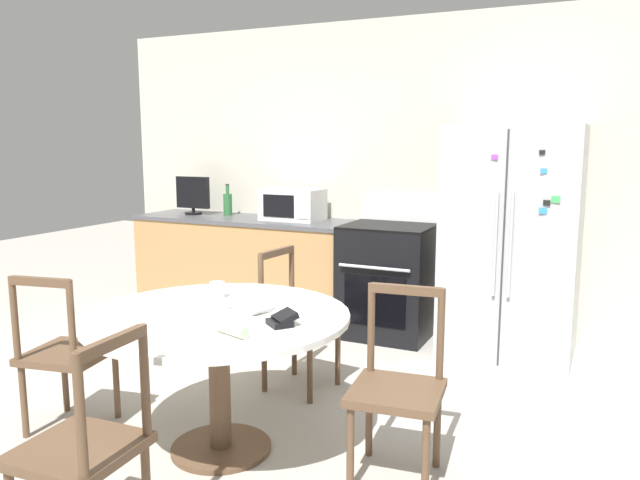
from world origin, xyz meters
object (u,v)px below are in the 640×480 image
(dining_chair_far, at_px, (298,323))
(wallet, at_px, (282,320))
(countertop_tv, at_px, (193,194))
(refrigerator, at_px, (512,243))
(oven_range, at_px, (389,279))
(dining_chair_near, at_px, (85,450))
(dining_chair_right, at_px, (398,389))
(dining_chair_left, at_px, (66,355))
(candle_glass, at_px, (217,291))
(counter_bottle, at_px, (228,203))
(microwave, at_px, (293,204))

(dining_chair_far, height_order, wallet, dining_chair_far)
(countertop_tv, bearing_deg, refrigerator, -1.94)
(oven_range, bearing_deg, dining_chair_near, -92.23)
(dining_chair_right, bearing_deg, refrigerator, -102.26)
(dining_chair_left, bearing_deg, dining_chair_near, -50.05)
(dining_chair_far, distance_m, wallet, 1.10)
(refrigerator, xyz_separation_m, dining_chair_left, (-2.00, -2.33, -0.42))
(refrigerator, xyz_separation_m, oven_range, (-0.97, 0.06, -0.38))
(refrigerator, distance_m, candle_glass, 2.30)
(counter_bottle, distance_m, dining_chair_near, 3.65)
(refrigerator, bearing_deg, dining_chair_near, -109.49)
(dining_chair_right, bearing_deg, microwave, -58.23)
(counter_bottle, bearing_deg, dining_chair_far, -44.21)
(dining_chair_left, height_order, wallet, dining_chair_left)
(refrigerator, distance_m, counter_bottle, 2.62)
(dining_chair_left, distance_m, dining_chair_far, 1.39)
(dining_chair_near, relative_size, candle_glass, 10.03)
(countertop_tv, distance_m, counter_bottle, 0.35)
(candle_glass, bearing_deg, dining_chair_left, -149.80)
(microwave, height_order, candle_glass, microwave)
(dining_chair_far, height_order, dining_chair_near, same)
(oven_range, distance_m, microwave, 1.09)
(countertop_tv, height_order, dining_chair_far, countertop_tv)
(counter_bottle, xyz_separation_m, dining_chair_left, (0.61, -2.52, -0.58))
(dining_chair_left, xyz_separation_m, dining_chair_far, (0.87, 1.08, 0.00))
(wallet, bearing_deg, dining_chair_near, -113.61)
(refrigerator, relative_size, dining_chair_far, 1.89)
(oven_range, relative_size, wallet, 6.22)
(refrigerator, bearing_deg, dining_chair_far, -132.03)
(dining_chair_left, height_order, dining_chair_far, same)
(microwave, xyz_separation_m, candle_glass, (0.61, -2.05, -0.26))
(dining_chair_far, bearing_deg, counter_bottle, -128.23)
(refrigerator, relative_size, wallet, 9.81)
(microwave, bearing_deg, dining_chair_far, -61.13)
(dining_chair_near, height_order, wallet, dining_chair_near)
(dining_chair_left, height_order, candle_glass, dining_chair_left)
(dining_chair_far, bearing_deg, dining_chair_right, 56.75)
(countertop_tv, relative_size, dining_chair_right, 0.40)
(countertop_tv, distance_m, dining_chair_near, 3.74)
(refrigerator, height_order, candle_glass, refrigerator)
(dining_chair_right, relative_size, dining_chair_far, 1.00)
(refrigerator, relative_size, countertop_tv, 4.78)
(candle_glass, bearing_deg, dining_chair_near, -80.72)
(countertop_tv, height_order, dining_chair_left, countertop_tv)
(microwave, distance_m, countertop_tv, 1.05)
(dining_chair_right, height_order, dining_chair_left, same)
(oven_range, xyz_separation_m, candle_glass, (-0.31, -1.98, 0.31))
(refrigerator, distance_m, wallet, 2.32)
(refrigerator, xyz_separation_m, dining_chair_far, (-1.13, -1.25, -0.42))
(oven_range, distance_m, candle_glass, 2.03)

